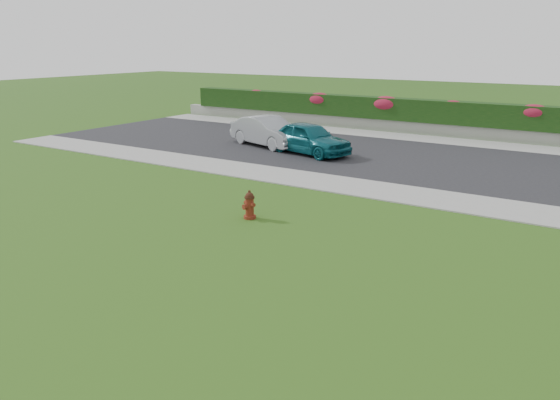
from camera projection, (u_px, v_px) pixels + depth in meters
The scene contains 14 objects.
ground at pixel (193, 308), 9.43m from camera, with size 120.00×120.00×0.00m, color black.
street_far at pixel (322, 149), 23.35m from camera, with size 26.00×8.00×0.04m, color black.
sidewalk_far at pixel (233, 168), 19.82m from camera, with size 24.00×2.00×0.04m, color gray.
sidewalk_beyond at pixel (449, 141), 25.34m from camera, with size 34.00×2.00×0.04m, color gray.
retaining_wall at pixel (459, 131), 26.47m from camera, with size 34.00×0.40×0.60m, color gray.
hedge at pixel (461, 113), 26.32m from camera, with size 32.00×0.90×1.10m, color black.
fire_hydrant at pixel (249, 205), 14.16m from camera, with size 0.39×0.37×0.76m.
sedan_teal at pixel (309, 138), 22.20m from camera, with size 1.52×3.78×1.29m, color #0C525B.
sedan_silver at pixel (268, 131), 23.89m from camera, with size 1.37×3.92×1.29m, color #9C9FA3.
flower_clump_a at pixel (256, 94), 32.32m from camera, with size 1.05×0.67×0.52m, color #B01E34.
flower_clump_b at pixel (320, 99), 30.14m from camera, with size 1.42×0.91×0.71m, color #B01E34.
flower_clump_c at pixel (386, 104), 28.13m from camera, with size 1.53×0.98×0.76m, color #B01E34.
flower_clump_d at pixel (453, 106), 26.33m from camera, with size 1.01×0.65×0.51m, color #B01E34.
flower_clump_e at pixel (534, 112), 24.48m from camera, with size 1.35×0.87×0.68m, color #B01E34.
Camera 1 is at (5.86, -6.40, 4.41)m, focal length 35.00 mm.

